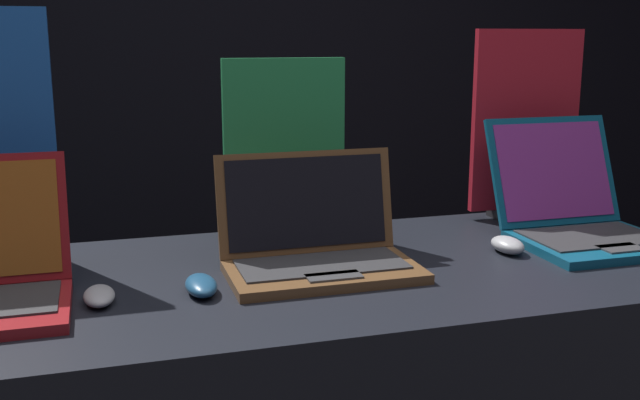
{
  "coord_description": "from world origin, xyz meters",
  "views": [
    {
      "loc": [
        -0.43,
        -1.08,
        1.43
      ],
      "look_at": [
        0.01,
        0.37,
        1.09
      ],
      "focal_mm": 42.0,
      "sensor_mm": 36.0,
      "label": 1
    }
  ],
  "objects_px": {
    "mouse_front": "(99,296)",
    "promo_stand_middle": "(286,154)",
    "mouse_middle": "(201,285)",
    "laptop_middle": "(318,243)",
    "mouse_back": "(508,245)",
    "promo_stand_back": "(525,129)",
    "laptop_back": "(579,213)"
  },
  "relations": [
    {
      "from": "mouse_front",
      "to": "promo_stand_middle",
      "type": "xyz_separation_m",
      "value": [
        0.44,
        0.35,
        0.19
      ]
    },
    {
      "from": "mouse_front",
      "to": "mouse_middle",
      "type": "bearing_deg",
      "value": 0.39
    },
    {
      "from": "mouse_front",
      "to": "laptop_middle",
      "type": "distance_m",
      "value": 0.45
    },
    {
      "from": "mouse_front",
      "to": "mouse_back",
      "type": "relative_size",
      "value": 1.04
    },
    {
      "from": "promo_stand_middle",
      "to": "laptop_middle",
      "type": "bearing_deg",
      "value": -90.0
    },
    {
      "from": "laptop_middle",
      "to": "promo_stand_back",
      "type": "height_order",
      "value": "promo_stand_back"
    },
    {
      "from": "laptop_back",
      "to": "mouse_back",
      "type": "relative_size",
      "value": 3.84
    },
    {
      "from": "mouse_middle",
      "to": "mouse_front",
      "type": "bearing_deg",
      "value": -179.61
    },
    {
      "from": "laptop_middle",
      "to": "promo_stand_middle",
      "type": "xyz_separation_m",
      "value": [
        0.0,
        0.27,
        0.15
      ]
    },
    {
      "from": "mouse_middle",
      "to": "laptop_back",
      "type": "xyz_separation_m",
      "value": [
        0.92,
        0.13,
        0.05
      ]
    },
    {
      "from": "mouse_middle",
      "to": "mouse_back",
      "type": "height_order",
      "value": "mouse_back"
    },
    {
      "from": "mouse_front",
      "to": "promo_stand_back",
      "type": "relative_size",
      "value": 0.21
    },
    {
      "from": "mouse_back",
      "to": "promo_stand_middle",
      "type": "bearing_deg",
      "value": 148.59
    },
    {
      "from": "mouse_front",
      "to": "laptop_middle",
      "type": "height_order",
      "value": "laptop_middle"
    },
    {
      "from": "laptop_middle",
      "to": "laptop_back",
      "type": "bearing_deg",
      "value": 4.07
    },
    {
      "from": "laptop_back",
      "to": "mouse_back",
      "type": "xyz_separation_m",
      "value": [
        -0.22,
        -0.05,
        -0.05
      ]
    },
    {
      "from": "mouse_front",
      "to": "laptop_back",
      "type": "distance_m",
      "value": 1.12
    },
    {
      "from": "laptop_back",
      "to": "promo_stand_back",
      "type": "xyz_separation_m",
      "value": [
        0.0,
        0.25,
        0.17
      ]
    },
    {
      "from": "laptop_middle",
      "to": "mouse_middle",
      "type": "relative_size",
      "value": 3.26
    },
    {
      "from": "mouse_back",
      "to": "promo_stand_back",
      "type": "xyz_separation_m",
      "value": [
        0.22,
        0.31,
        0.22
      ]
    },
    {
      "from": "promo_stand_back",
      "to": "mouse_back",
      "type": "bearing_deg",
      "value": -125.72
    },
    {
      "from": "mouse_front",
      "to": "promo_stand_middle",
      "type": "bearing_deg",
      "value": 38.28
    },
    {
      "from": "mouse_back",
      "to": "laptop_middle",
      "type": "bearing_deg",
      "value": 179.49
    },
    {
      "from": "mouse_front",
      "to": "promo_stand_middle",
      "type": "distance_m",
      "value": 0.6
    },
    {
      "from": "promo_stand_middle",
      "to": "mouse_back",
      "type": "bearing_deg",
      "value": -31.41
    },
    {
      "from": "mouse_back",
      "to": "promo_stand_back",
      "type": "distance_m",
      "value": 0.44
    },
    {
      "from": "mouse_back",
      "to": "promo_stand_back",
      "type": "height_order",
      "value": "promo_stand_back"
    },
    {
      "from": "mouse_front",
      "to": "promo_stand_back",
      "type": "bearing_deg",
      "value": 19.02
    },
    {
      "from": "promo_stand_middle",
      "to": "promo_stand_back",
      "type": "relative_size",
      "value": 0.86
    },
    {
      "from": "promo_stand_middle",
      "to": "promo_stand_back",
      "type": "xyz_separation_m",
      "value": [
        0.67,
        0.03,
        0.03
      ]
    },
    {
      "from": "mouse_front",
      "to": "mouse_back",
      "type": "bearing_deg",
      "value": 4.98
    },
    {
      "from": "promo_stand_middle",
      "to": "promo_stand_back",
      "type": "height_order",
      "value": "promo_stand_back"
    }
  ]
}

